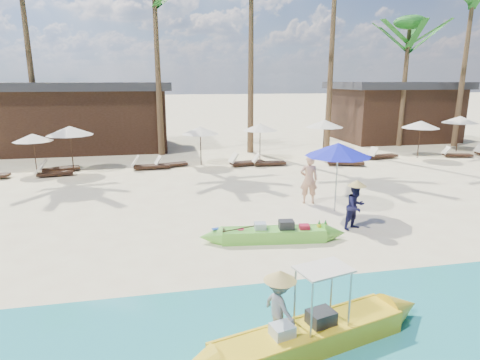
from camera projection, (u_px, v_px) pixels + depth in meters
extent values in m
plane|color=#FEF2BC|center=(285.00, 238.00, 11.62)|extent=(240.00, 240.00, 0.00)
cube|color=tan|center=(374.00, 347.00, 6.86)|extent=(240.00, 4.50, 0.01)
cube|color=#66C63C|center=(273.00, 235.00, 11.36)|extent=(2.98, 0.95, 0.35)
cube|color=white|center=(273.00, 234.00, 11.35)|extent=(2.55, 0.73, 0.16)
cube|color=#262628|center=(286.00, 226.00, 11.32)|extent=(0.45, 0.37, 0.32)
cube|color=silver|center=(260.00, 227.00, 11.32)|extent=(0.35, 0.31, 0.26)
cube|color=#B71833|center=(304.00, 228.00, 11.33)|extent=(0.30, 0.26, 0.20)
cylinder|color=#B71833|center=(241.00, 231.00, 11.30)|extent=(0.20, 0.20, 0.08)
cylinder|color=#262628|center=(233.00, 232.00, 11.19)|extent=(0.18, 0.18, 0.07)
sphere|color=tan|center=(223.00, 230.00, 11.20)|extent=(0.17, 0.17, 0.17)
cylinder|color=yellow|center=(319.00, 227.00, 11.49)|extent=(0.13, 0.13, 0.17)
cylinder|color=yellow|center=(325.00, 227.00, 11.50)|extent=(0.13, 0.13, 0.17)
cube|color=yellow|center=(310.00, 338.00, 6.78)|extent=(3.55, 1.56, 0.42)
cube|color=white|center=(310.00, 337.00, 6.77)|extent=(3.03, 1.24, 0.19)
cube|color=#262628|center=(321.00, 320.00, 6.80)|extent=(0.51, 0.45, 0.33)
cube|color=silver|center=(282.00, 333.00, 6.48)|extent=(0.42, 0.38, 0.29)
cube|color=#F4E7CE|center=(324.00, 269.00, 6.57)|extent=(1.00, 0.80, 0.03)
imported|color=tan|center=(309.00, 180.00, 14.67)|extent=(0.73, 0.56, 1.79)
imported|color=#17163D|center=(356.00, 207.00, 12.13)|extent=(0.85, 0.77, 1.43)
imported|color=gray|center=(279.00, 306.00, 6.78)|extent=(0.65, 0.80, 1.09)
cylinder|color=#99999E|center=(336.00, 178.00, 13.72)|extent=(0.05, 0.05, 2.33)
cone|color=#151CCD|center=(338.00, 149.00, 13.48)|extent=(2.23, 2.23, 0.46)
cylinder|color=#331E15|center=(35.00, 154.00, 19.63)|extent=(0.05, 0.05, 1.86)
cone|color=#F4E7CE|center=(33.00, 138.00, 19.44)|extent=(1.86, 1.86, 0.37)
cube|color=#331E15|center=(55.00, 173.00, 18.98)|extent=(1.63, 0.74, 0.11)
cube|color=#F4E7CE|center=(38.00, 169.00, 18.69)|extent=(0.42, 0.56, 0.46)
cylinder|color=#331E15|center=(72.00, 150.00, 19.65)|extent=(0.06, 0.06, 2.22)
cone|color=#F4E7CE|center=(70.00, 131.00, 19.42)|extent=(2.22, 2.22, 0.44)
cube|color=#331E15|center=(61.00, 169.00, 19.93)|extent=(1.82, 1.01, 0.12)
cube|color=#F4E7CE|center=(43.00, 164.00, 19.52)|extent=(0.53, 0.65, 0.51)
cube|color=#331E15|center=(152.00, 166.00, 20.49)|extent=(1.81, 0.63, 0.13)
cube|color=#F4E7CE|center=(135.00, 161.00, 20.24)|extent=(0.42, 0.59, 0.53)
cylinder|color=#331E15|center=(201.00, 146.00, 21.36)|extent=(0.05, 0.05, 2.00)
cone|color=#F4E7CE|center=(200.00, 130.00, 21.15)|extent=(2.00, 2.00, 0.40)
cube|color=#331E15|center=(172.00, 164.00, 21.03)|extent=(1.68, 0.87, 0.11)
cube|color=#F4E7CE|center=(158.00, 160.00, 20.68)|extent=(0.47, 0.59, 0.47)
cylinder|color=#331E15|center=(260.00, 142.00, 22.89)|extent=(0.05, 0.05, 1.99)
cone|color=#F4E7CE|center=(260.00, 127.00, 22.68)|extent=(1.99, 1.99, 0.40)
cube|color=#331E15|center=(247.00, 163.00, 21.36)|extent=(1.91, 0.93, 0.13)
cube|color=#F4E7CE|center=(233.00, 158.00, 20.98)|extent=(0.52, 0.66, 0.53)
cube|color=#331E15|center=(270.00, 163.00, 21.32)|extent=(1.70, 0.60, 0.12)
cube|color=#F4E7CE|center=(256.00, 158.00, 21.13)|extent=(0.39, 0.56, 0.49)
cylinder|color=#331E15|center=(324.00, 140.00, 23.22)|extent=(0.05, 0.05, 2.17)
cone|color=#F4E7CE|center=(324.00, 123.00, 22.99)|extent=(2.17, 2.17, 0.43)
cube|color=#331E15|center=(346.00, 162.00, 21.39)|extent=(1.98, 1.18, 0.13)
cube|color=#F4E7CE|center=(330.00, 156.00, 21.41)|extent=(0.59, 0.71, 0.55)
cube|color=#331E15|center=(361.00, 157.00, 23.00)|extent=(1.86, 0.61, 0.13)
cube|color=#F4E7CE|center=(348.00, 152.00, 22.75)|extent=(0.42, 0.60, 0.54)
cylinder|color=#331E15|center=(419.00, 140.00, 23.25)|extent=(0.05, 0.05, 2.11)
cone|color=#F4E7CE|center=(421.00, 124.00, 23.03)|extent=(2.11, 2.11, 0.42)
cube|color=#331E15|center=(383.00, 156.00, 23.27)|extent=(1.83, 0.89, 0.12)
cube|color=#F4E7CE|center=(373.00, 152.00, 22.91)|extent=(0.49, 0.63, 0.51)
cylinder|color=#331E15|center=(458.00, 134.00, 25.42)|extent=(0.05, 0.05, 2.18)
cone|color=#F4E7CE|center=(460.00, 120.00, 25.20)|extent=(2.18, 2.18, 0.44)
cube|color=#331E15|center=(458.00, 155.00, 23.67)|extent=(1.66, 0.89, 0.11)
cube|color=#F4E7CE|center=(446.00, 150.00, 23.64)|extent=(0.47, 0.58, 0.46)
cube|color=#F4E7CE|center=(480.00, 148.00, 24.15)|extent=(0.42, 0.58, 0.50)
cone|color=brown|center=(30.00, 62.00, 22.64)|extent=(0.40, 0.40, 10.89)
cone|color=brown|center=(158.00, 69.00, 23.33)|extent=(0.40, 0.40, 10.08)
cone|color=brown|center=(251.00, 60.00, 23.99)|extent=(0.40, 0.40, 11.26)
cone|color=brown|center=(332.00, 45.00, 25.13)|extent=(0.40, 0.40, 13.16)
cone|color=brown|center=(404.00, 86.00, 26.90)|extent=(0.40, 0.40, 8.07)
ellipsoid|color=#1A5D17|center=(410.00, 22.00, 25.93)|extent=(2.08, 2.08, 0.88)
cone|color=brown|center=(464.00, 66.00, 26.51)|extent=(0.40, 0.40, 10.64)
cube|color=#331E15|center=(88.00, 120.00, 26.27)|extent=(10.00, 6.00, 3.80)
cube|color=#2D2D33|center=(85.00, 86.00, 25.75)|extent=(10.80, 6.60, 0.50)
cube|color=#331E15|center=(392.00, 114.00, 30.48)|extent=(8.00, 6.00, 3.80)
cube|color=#2D2D33|center=(395.00, 85.00, 29.96)|extent=(8.80, 6.60, 0.50)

